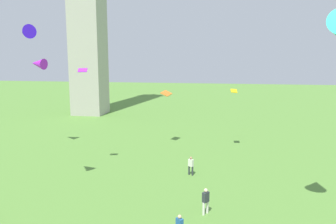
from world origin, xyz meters
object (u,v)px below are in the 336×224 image
object	(u,v)px
person_2	(191,165)
kite_flying_3	(83,70)
kite_flying_0	(234,91)
kite_flying_1	(166,93)
kite_flying_5	(38,64)
person_4	(206,200)
kite_flying_2	(26,32)

from	to	relation	value
person_2	kite_flying_3	distance (m)	12.42
kite_flying_0	kite_flying_1	xyz separation A→B (m)	(-7.44, 0.72, -0.48)
kite_flying_5	kite_flying_3	bearing A→B (deg)	64.95
person_2	kite_flying_0	size ratio (longest dim) A/B	1.64
kite_flying_1	kite_flying_5	world-z (taller)	kite_flying_5
person_2	person_4	size ratio (longest dim) A/B	0.94
kite_flying_0	kite_flying_2	world-z (taller)	kite_flying_2
kite_flying_2	kite_flying_1	bearing A→B (deg)	-166.52
kite_flying_2	person_2	bearing A→B (deg)	158.16
person_2	kite_flying_5	world-z (taller)	kite_flying_5
kite_flying_0	kite_flying_5	world-z (taller)	kite_flying_5
person_4	kite_flying_0	distance (m)	16.83
person_4	kite_flying_5	distance (m)	24.24
person_4	kite_flying_3	size ratio (longest dim) A/B	2.00
person_2	kite_flying_5	xyz separation A→B (m)	(-17.06, 5.77, 8.45)
kite_flying_3	person_2	bearing A→B (deg)	-11.75
person_4	kite_flying_2	distance (m)	16.49
person_2	kite_flying_1	bearing A→B (deg)	142.26
person_4	kite_flying_3	xyz separation A→B (m)	(-11.10, 6.95, 8.01)
person_4	kite_flying_1	bearing A→B (deg)	53.93
kite_flying_1	kite_flying_0	bearing A→B (deg)	101.32
person_2	kite_flying_2	xyz separation A→B (m)	(-10.77, -6.33, 10.88)
person_4	kite_flying_1	world-z (taller)	kite_flying_1
kite_flying_1	kite_flying_5	bearing A→B (deg)	-58.18
person_2	kite_flying_1	xyz separation A→B (m)	(-3.72, 9.33, 5.11)
person_4	kite_flying_0	bearing A→B (deg)	28.39
kite_flying_5	kite_flying_1	bearing A→B (deg)	118.01
kite_flying_0	kite_flying_3	size ratio (longest dim) A/B	1.14
kite_flying_2	kite_flying_5	size ratio (longest dim) A/B	0.86
person_4	kite_flying_1	distance (m)	18.05
kite_flying_1	kite_flying_3	size ratio (longest dim) A/B	1.72
kite_flying_2	kite_flying_5	bearing A→B (deg)	-114.83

